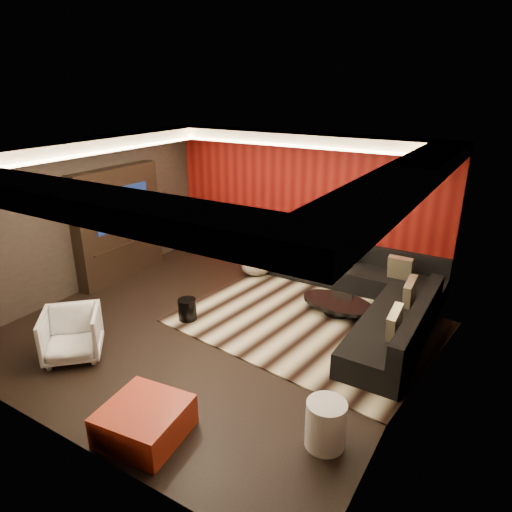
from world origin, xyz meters
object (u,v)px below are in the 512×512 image
Objects in this scene: drum_stool at (187,309)px; sectional_sofa at (363,291)px; white_side_table at (326,424)px; armchair at (72,334)px; orange_ottoman at (145,421)px; coffee_table at (338,307)px.

sectional_sofa reaches higher than drum_stool.
armchair reaches higher than white_side_table.
orange_ottoman reaches higher than drum_stool.
armchair is at bearing -131.09° from coffee_table.
white_side_table is 0.70× the size of armchair.
sectional_sofa is (-0.77, 3.46, -0.01)m from white_side_table.
orange_ottoman is at bearing -61.28° from armchair.
armchair reaches higher than orange_ottoman.
sectional_sofa reaches higher than armchair.
sectional_sofa reaches higher than orange_ottoman.
sectional_sofa is (0.24, 0.56, 0.14)m from coffee_table.
sectional_sofa reaches higher than coffee_table.
orange_ottoman is 1.09× the size of armchair.
armchair is 0.21× the size of sectional_sofa.
white_side_table is 0.64× the size of orange_ottoman.
orange_ottoman is at bearing -103.01° from sectional_sofa.
coffee_table is 3.08m from white_side_table.
sectional_sofa is at bearing 41.94° from drum_stool.
sectional_sofa is at bearing 7.53° from armchair.
orange_ottoman is (-0.77, -3.81, 0.06)m from coffee_table.
sectional_sofa reaches higher than white_side_table.
drum_stool is 0.65× the size of white_side_table.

